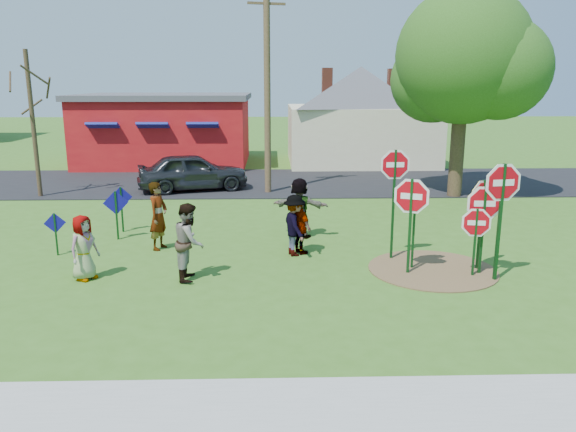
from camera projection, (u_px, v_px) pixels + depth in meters
name	position (u px, v px, depth m)	size (l,w,h in m)	color
ground	(255.00, 259.00, 14.96)	(120.00, 120.00, 0.00)	#38631C
sidewalk	(239.00, 414.00, 7.96)	(22.00, 1.80, 0.08)	#9E9E99
road	(262.00, 182.00, 26.13)	(120.00, 7.50, 0.04)	black
dirt_patch	(432.00, 269.00, 14.11)	(3.20, 3.20, 0.03)	brown
red_building	(167.00, 129.00, 31.83)	(9.40, 7.69, 3.90)	maroon
cream_house	(360.00, 111.00, 31.91)	(9.40, 9.40, 6.50)	beige
stop_sign_a	(411.00, 205.00, 13.46)	(1.08, 0.46, 2.53)	#113E17
stop_sign_b	(395.00, 176.00, 14.47)	(1.05, 0.07, 3.06)	#113E17
stop_sign_c	(502.00, 195.00, 12.89)	(1.19, 0.22, 2.97)	#113E17
stop_sign_d	(482.00, 203.00, 13.76)	(0.95, 0.53, 2.43)	#113E17
stop_sign_e	(476.00, 228.00, 13.39)	(0.94, 0.18, 1.82)	#113E17
stop_sign_f	(484.00, 209.00, 13.46)	(1.15, 0.11, 2.35)	#113E17
stop_sign_g	(415.00, 207.00, 13.85)	(0.95, 0.07, 2.30)	#113E17
blue_diamond_b	(55.00, 229.00, 15.13)	(0.55, 0.18, 1.19)	#113E17
blue_diamond_c	(116.00, 209.00, 16.63)	(0.71, 0.21, 1.49)	#113E17
blue_diamond_d	(121.00, 204.00, 17.47)	(0.66, 0.24, 1.45)	#113E17
person_a	(84.00, 248.00, 13.28)	(0.77, 0.50, 1.58)	#38487B
person_b	(158.00, 216.00, 15.67)	(0.70, 0.46, 1.92)	#1E7256
person_c	(189.00, 242.00, 13.29)	(0.90, 0.70, 1.85)	#99613D
person_d	(295.00, 225.00, 15.13)	(1.08, 0.62, 1.67)	#343439
person_e	(301.00, 227.00, 15.25)	(0.89, 0.37, 1.53)	#4D315B
person_f	(299.00, 208.00, 16.84)	(1.70, 0.54, 1.84)	#1C542C
suv	(193.00, 172.00, 24.03)	(1.87, 4.66, 1.59)	#28282D
utility_pole	(267.00, 83.00, 22.73)	(2.08, 0.61, 8.63)	#4C3823
leafy_tree	(467.00, 63.00, 21.78)	(5.77, 5.26, 8.20)	#382819
bare_tree_west	(31.00, 103.00, 22.08)	(1.80, 1.80, 5.82)	#382819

